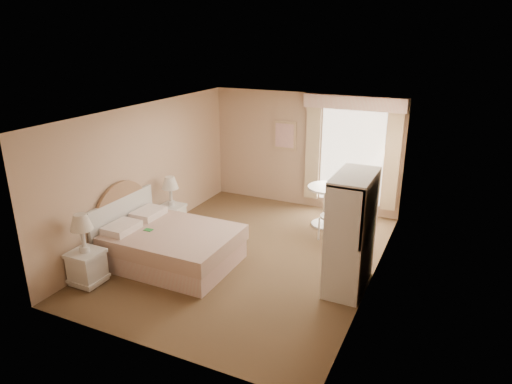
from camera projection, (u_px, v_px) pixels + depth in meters
The scene contains 9 objects.
room at pixel (249, 188), 7.56m from camera, with size 4.21×5.51×2.51m.
window at pixel (351, 153), 9.37m from camera, with size 2.05×0.22×2.51m.
framed_art at pixel (285, 136), 9.95m from camera, with size 0.52×0.04×0.62m.
bed at pixel (168, 244), 7.63m from camera, with size 2.08×1.58×1.40m.
nightstand_near at pixel (86, 259), 6.94m from camera, with size 0.47×0.47×1.14m.
nightstand_far at pixel (172, 211), 8.86m from camera, with size 0.44×0.44×1.08m.
round_table at pixel (327, 200), 9.04m from camera, with size 0.77×0.77×0.82m.
cafe_chair at pixel (334, 212), 8.46m from camera, with size 0.51×0.51×0.91m.
armoire at pixel (351, 242), 6.77m from camera, with size 0.54×1.08×1.79m.
Camera 1 is at (3.14, -6.43, 3.69)m, focal length 32.00 mm.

